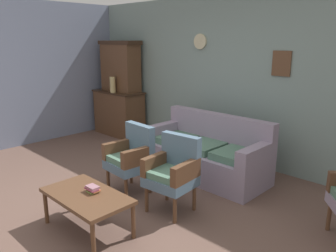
% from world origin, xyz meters
% --- Properties ---
extents(ground_plane, '(7.68, 7.68, 0.00)m').
position_xyz_m(ground_plane, '(0.00, 0.00, 0.00)').
color(ground_plane, brown).
extents(wall_back_with_decor, '(6.40, 0.09, 2.70)m').
position_xyz_m(wall_back_with_decor, '(0.00, 2.63, 1.35)').
color(wall_back_with_decor, gray).
rests_on(wall_back_with_decor, ground).
extents(side_cabinet, '(1.16, 0.55, 0.93)m').
position_xyz_m(side_cabinet, '(-2.51, 2.25, 0.47)').
color(side_cabinet, brown).
rests_on(side_cabinet, ground).
extents(cabinet_upper_hutch, '(0.99, 0.38, 1.03)m').
position_xyz_m(cabinet_upper_hutch, '(-2.51, 2.33, 1.45)').
color(cabinet_upper_hutch, brown).
rests_on(cabinet_upper_hutch, side_cabinet).
extents(vase_on_cabinet, '(0.12, 0.12, 0.32)m').
position_xyz_m(vase_on_cabinet, '(-2.44, 2.07, 1.09)').
color(vase_on_cabinet, tan).
rests_on(vase_on_cabinet, side_cabinet).
extents(floral_couch, '(1.86, 0.80, 0.90)m').
position_xyz_m(floral_couch, '(0.25, 1.75, 0.33)').
color(floral_couch, gray).
rests_on(floral_couch, ground).
extents(armchair_near_couch_end, '(0.55, 0.52, 0.90)m').
position_xyz_m(armchair_near_couch_end, '(-0.13, 0.61, 0.50)').
color(armchair_near_couch_end, slate).
rests_on(armchair_near_couch_end, ground).
extents(armchair_near_cabinet, '(0.56, 0.54, 0.90)m').
position_xyz_m(armchair_near_cabinet, '(0.62, 0.63, 0.50)').
color(armchair_near_cabinet, slate).
rests_on(armchair_near_cabinet, ground).
extents(coffee_table, '(1.00, 0.56, 0.42)m').
position_xyz_m(coffee_table, '(0.29, -0.34, 0.38)').
color(coffee_table, brown).
rests_on(coffee_table, ground).
extents(book_stack_on_table, '(0.16, 0.11, 0.07)m').
position_xyz_m(book_stack_on_table, '(0.30, -0.27, 0.46)').
color(book_stack_on_table, '#8B9E4E').
rests_on(book_stack_on_table, coffee_table).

